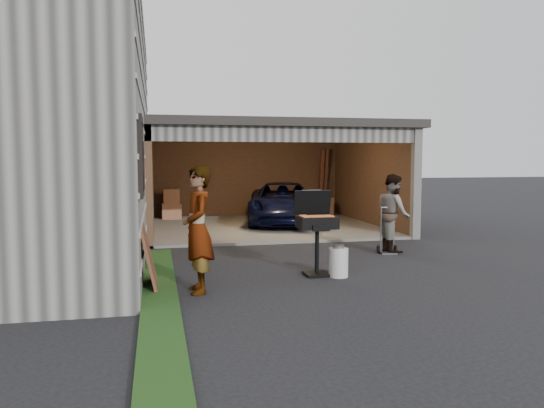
% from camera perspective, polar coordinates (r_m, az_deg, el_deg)
% --- Properties ---
extents(ground, '(80.00, 80.00, 0.00)m').
position_cam_1_polar(ground, '(8.78, 3.00, -8.07)').
color(ground, black).
rests_on(ground, ground).
extents(groundcover_strip, '(0.50, 8.00, 0.06)m').
position_cam_1_polar(groundcover_strip, '(7.50, -11.94, -10.21)').
color(groundcover_strip, '#193814').
rests_on(groundcover_strip, ground).
extents(garage, '(6.80, 6.30, 2.90)m').
position_cam_1_polar(garage, '(15.34, -0.98, 4.56)').
color(garage, '#605E59').
rests_on(garage, ground).
extents(minivan, '(2.82, 4.60, 1.19)m').
position_cam_1_polar(minivan, '(15.64, 1.20, -0.10)').
color(minivan, black).
rests_on(minivan, ground).
extents(woman, '(0.51, 0.72, 1.87)m').
position_cam_1_polar(woman, '(7.84, -7.97, -2.73)').
color(woman, '#A9C0D4').
rests_on(woman, ground).
extents(man, '(0.70, 0.86, 1.65)m').
position_cam_1_polar(man, '(11.44, 12.91, -0.95)').
color(man, '#4B2D1D').
rests_on(man, ground).
extents(bbq_grill, '(0.64, 0.56, 1.43)m').
position_cam_1_polar(bbq_grill, '(8.95, 4.81, -2.29)').
color(bbq_grill, black).
rests_on(bbq_grill, ground).
extents(propane_tank, '(0.34, 0.34, 0.48)m').
position_cam_1_polar(propane_tank, '(8.96, 7.16, -6.26)').
color(propane_tank, silver).
rests_on(propane_tank, ground).
extents(plywood_panel, '(0.25, 0.91, 1.01)m').
position_cam_1_polar(plywood_panel, '(8.23, -13.10, -5.51)').
color(plywood_panel, '#542D1D').
rests_on(plywood_panel, ground).
extents(hand_truck, '(0.42, 0.34, 0.98)m').
position_cam_1_polar(hand_truck, '(11.29, 12.34, -4.28)').
color(hand_truck, slate).
rests_on(hand_truck, ground).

